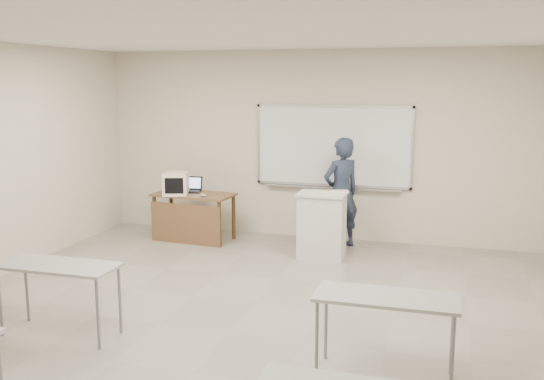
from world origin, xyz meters
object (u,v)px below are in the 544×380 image
(podium, at_px, (322,225))
(crt_monitor, at_px, (176,184))
(whiteboard, at_px, (333,147))
(laptop, at_px, (192,188))
(mouse, at_px, (203,195))
(presenter, at_px, (341,193))
(keyboard, at_px, (334,191))
(instructor_desk, at_px, (191,209))

(podium, xyz_separation_m, crt_monitor, (-2.41, 0.30, 0.44))
(whiteboard, bearing_deg, podium, -86.83)
(laptop, height_order, mouse, laptop)
(whiteboard, relative_size, presenter, 1.47)
(keyboard, distance_m, presenter, 0.58)
(mouse, bearing_deg, keyboard, 8.98)
(crt_monitor, height_order, presenter, presenter)
(mouse, bearing_deg, instructor_desk, 172.68)
(instructor_desk, relative_size, laptop, 4.02)
(instructor_desk, height_order, keyboard, keyboard)
(keyboard, bearing_deg, mouse, 157.54)
(crt_monitor, bearing_deg, laptop, 45.49)
(whiteboard, height_order, podium, whiteboard)
(instructor_desk, bearing_deg, keyboard, -0.75)
(podium, bearing_deg, whiteboard, 92.62)
(whiteboard, height_order, presenter, whiteboard)
(crt_monitor, relative_size, mouse, 3.89)
(crt_monitor, xyz_separation_m, presenter, (2.57, 0.34, -0.08))
(crt_monitor, height_order, keyboard, crt_monitor)
(whiteboard, xyz_separation_m, instructor_desk, (-2.10, -0.78, -0.96))
(instructor_desk, relative_size, keyboard, 3.04)
(instructor_desk, distance_m, laptop, 0.40)
(podium, bearing_deg, keyboard, 27.53)
(whiteboard, bearing_deg, crt_monitor, -161.36)
(whiteboard, xyz_separation_m, podium, (0.06, -1.10, -1.00))
(mouse, relative_size, keyboard, 0.26)
(mouse, bearing_deg, laptop, 147.35)
(keyboard, bearing_deg, crt_monitor, 156.66)
(instructor_desk, xyz_separation_m, mouse, (0.25, -0.09, 0.25))
(whiteboard, xyz_separation_m, laptop, (-2.20, -0.51, -0.67))
(crt_monitor, xyz_separation_m, laptop, (0.15, 0.28, -0.11))
(instructor_desk, relative_size, crt_monitor, 2.99)
(laptop, distance_m, presenter, 2.42)
(podium, xyz_separation_m, laptop, (-2.26, 0.58, 0.33))
(laptop, xyz_separation_m, mouse, (0.35, -0.35, -0.03))
(crt_monitor, bearing_deg, presenter, -8.65)
(instructor_desk, height_order, crt_monitor, crt_monitor)
(podium, bearing_deg, laptop, 164.98)
(mouse, bearing_deg, podium, 6.29)
(whiteboard, height_order, crt_monitor, whiteboard)
(podium, distance_m, laptop, 2.36)
(instructor_desk, xyz_separation_m, podium, (2.16, -0.32, -0.04))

